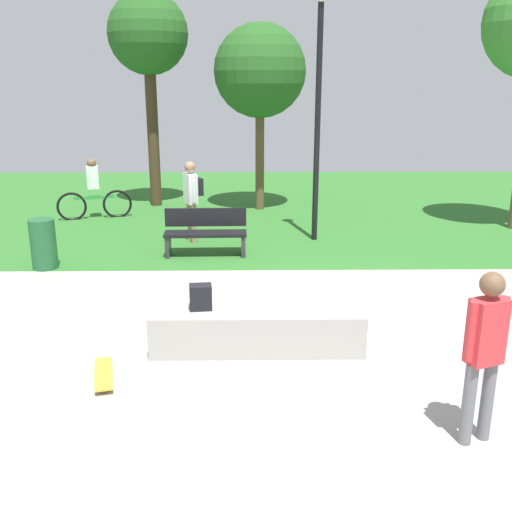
% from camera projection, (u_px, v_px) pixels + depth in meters
% --- Properties ---
extents(ground_plane, '(28.00, 28.00, 0.00)m').
position_uv_depth(ground_plane, '(318.00, 318.00, 8.52)').
color(ground_plane, '#9E9993').
extents(grass_lawn, '(26.60, 11.77, 0.01)m').
position_uv_depth(grass_lawn, '(284.00, 204.00, 16.29)').
color(grass_lawn, '#2D6B28').
rests_on(grass_lawn, ground_plane).
extents(concrete_ledge, '(2.69, 0.75, 0.54)m').
position_uv_depth(concrete_ledge, '(257.00, 328.00, 7.51)').
color(concrete_ledge, '#A8A59E').
rests_on(concrete_ledge, ground_plane).
extents(backpack_on_ledge, '(0.30, 0.23, 0.32)m').
position_uv_depth(backpack_on_ledge, '(201.00, 297.00, 7.36)').
color(backpack_on_ledge, black).
rests_on(backpack_on_ledge, concrete_ledge).
extents(skater_performing_trick, '(0.41, 0.30, 1.70)m').
position_uv_depth(skater_performing_trick, '(485.00, 346.00, 5.34)').
color(skater_performing_trick, slate).
rests_on(skater_performing_trick, ground_plane).
extents(skateboard_by_ledge, '(0.38, 0.82, 0.08)m').
position_uv_depth(skateboard_by_ledge, '(104.00, 374.00, 6.76)').
color(skateboard_by_ledge, gold).
rests_on(skateboard_by_ledge, ground_plane).
extents(park_bench_near_path, '(1.61, 0.50, 0.91)m').
position_uv_depth(park_bench_near_path, '(206.00, 231.00, 11.45)').
color(park_bench_near_path, black).
rests_on(park_bench_near_path, ground_plane).
extents(tree_broad_elm, '(2.33, 2.33, 4.71)m').
position_uv_depth(tree_broad_elm, '(260.00, 72.00, 14.69)').
color(tree_broad_elm, brown).
rests_on(tree_broad_elm, grass_lawn).
extents(tree_young_birch, '(2.06, 2.06, 5.48)m').
position_uv_depth(tree_young_birch, '(148.00, 38.00, 14.92)').
color(tree_young_birch, '#42301E').
rests_on(tree_young_birch, grass_lawn).
extents(lamp_post, '(0.28, 0.28, 5.04)m').
position_uv_depth(lamp_post, '(318.00, 97.00, 11.83)').
color(lamp_post, black).
rests_on(lamp_post, ground_plane).
extents(trash_bin, '(0.46, 0.46, 0.92)m').
position_uv_depth(trash_bin, '(43.00, 244.00, 10.64)').
color(trash_bin, '#1E592D').
rests_on(trash_bin, ground_plane).
extents(pedestrian_with_backpack, '(0.44, 0.42, 1.72)m').
position_uv_depth(pedestrian_with_backpack, '(192.00, 194.00, 12.21)').
color(pedestrian_with_backpack, tan).
rests_on(pedestrian_with_backpack, ground_plane).
extents(cyclist_on_bicycle, '(1.76, 0.57, 1.52)m').
position_uv_depth(cyclist_on_bicycle, '(94.00, 193.00, 14.44)').
color(cyclist_on_bicycle, black).
rests_on(cyclist_on_bicycle, ground_plane).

